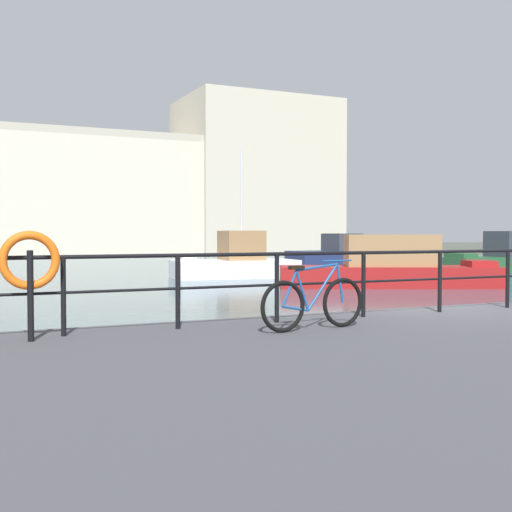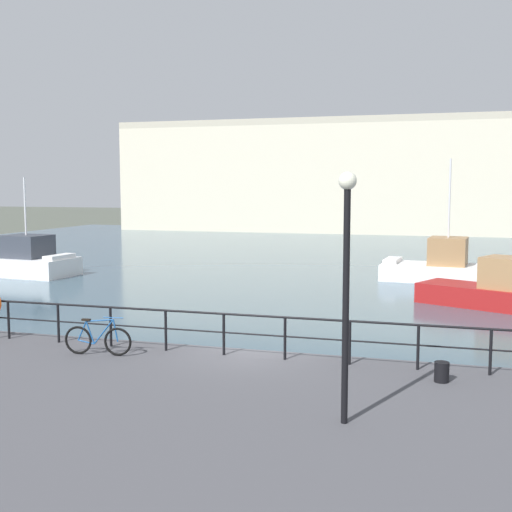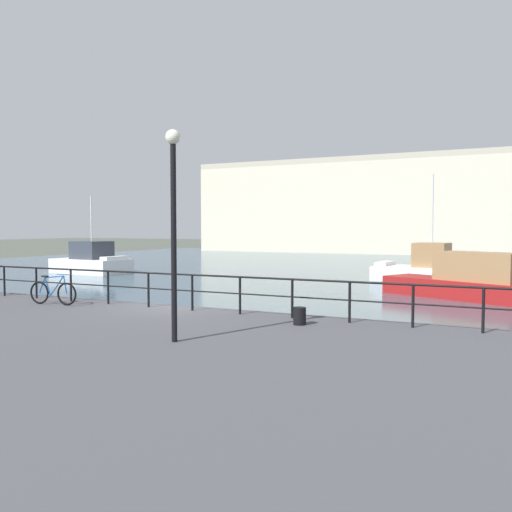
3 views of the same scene
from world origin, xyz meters
TOP-DOWN VIEW (x-y plane):
  - ground_plane at (0.00, 0.00)m, footprint 240.00×240.00m
  - water_basin at (0.00, 30.20)m, footprint 80.00×60.00m
  - quay_promenade at (0.00, -6.50)m, footprint 56.00×13.00m
  - harbor_building at (6.99, 57.49)m, footprint 62.57×11.97m
  - moored_white_yacht at (4.51, 20.07)m, footprint 6.30×3.41m
  - moored_small_launch at (-18.02, 15.76)m, footprint 5.83×3.45m
  - quay_railing at (-0.50, -0.75)m, footprint 25.40×0.07m
  - parked_bicycle at (-3.54, -1.65)m, footprint 1.76×0.27m
  - mooring_bollard at (4.79, -1.59)m, footprint 0.32×0.32m
  - quay_lamp_post at (3.15, -4.68)m, footprint 0.32×0.32m

SIDE VIEW (x-z plane):
  - ground_plane at x=0.00m, z-range 0.00..0.00m
  - water_basin at x=0.00m, z-range 0.00..0.01m
  - quay_promenade at x=0.00m, z-range 0.00..0.82m
  - moored_white_yacht at x=4.51m, z-range -2.44..4.01m
  - moored_small_launch at x=-18.02m, z-range -1.91..3.60m
  - mooring_bollard at x=4.79m, z-range 0.82..1.26m
  - parked_bicycle at x=-3.54m, z-range 0.72..1.70m
  - quay_railing at x=-0.50m, z-range 1.02..2.10m
  - quay_lamp_post at x=3.15m, z-range 1.46..5.95m
  - harbor_building at x=6.99m, z-range -1.98..15.17m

